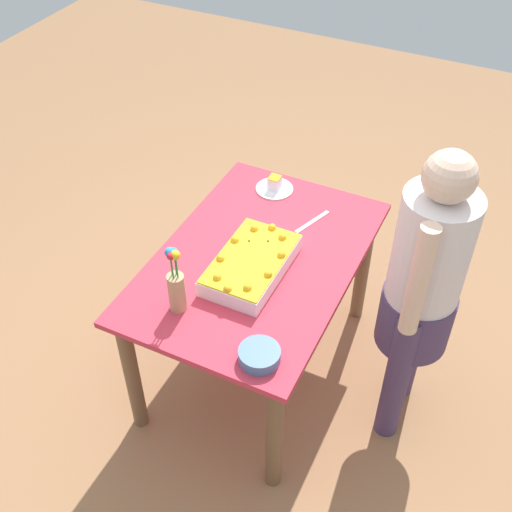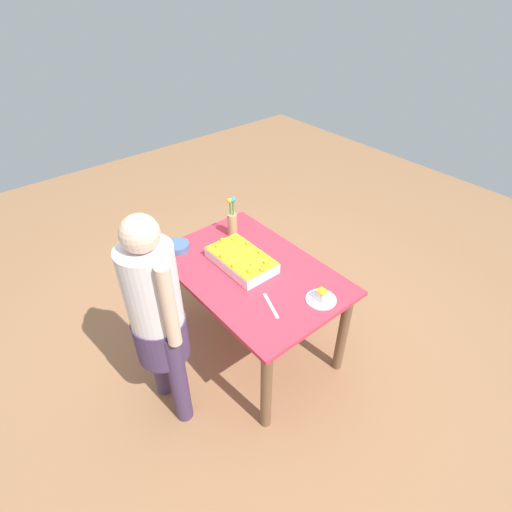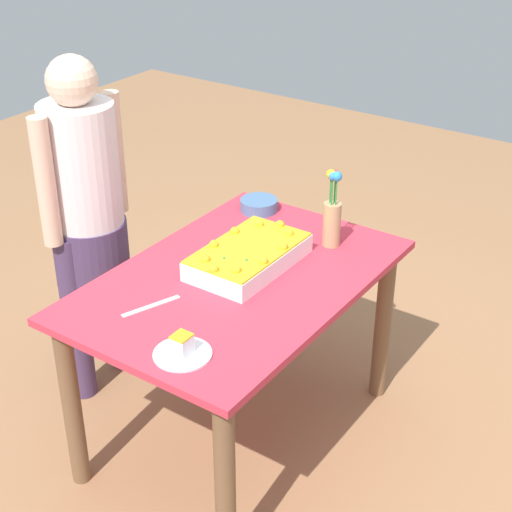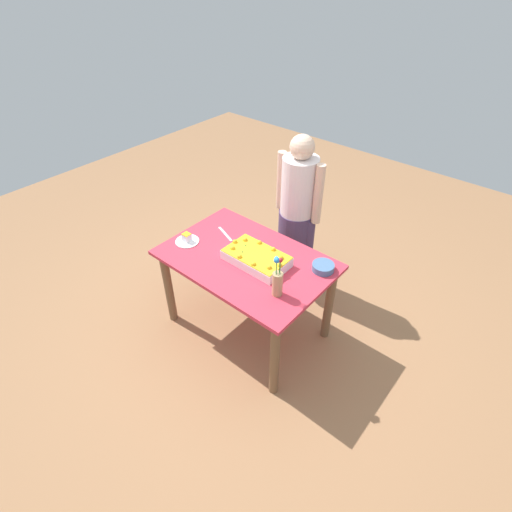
% 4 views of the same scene
% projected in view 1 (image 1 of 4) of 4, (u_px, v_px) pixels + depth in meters
% --- Properties ---
extents(ground_plane, '(8.00, 8.00, 0.00)m').
position_uv_depth(ground_plane, '(257.00, 363.00, 3.38)').
color(ground_plane, '#9C6D48').
extents(dining_table, '(1.28, 0.85, 0.76)m').
position_uv_depth(dining_table, '(257.00, 278.00, 2.96)').
color(dining_table, '#CC3245').
rests_on(dining_table, ground_plane).
extents(sheet_cake, '(0.48, 0.28, 0.10)m').
position_uv_depth(sheet_cake, '(251.00, 264.00, 2.78)').
color(sheet_cake, white).
rests_on(sheet_cake, dining_table).
extents(serving_plate_with_slice, '(0.19, 0.19, 0.08)m').
position_uv_depth(serving_plate_with_slice, '(275.00, 186.00, 3.24)').
color(serving_plate_with_slice, white).
rests_on(serving_plate_with_slice, dining_table).
extents(cake_knife, '(0.22, 0.10, 0.00)m').
position_uv_depth(cake_knife, '(312.00, 222.00, 3.06)').
color(cake_knife, silver).
rests_on(cake_knife, dining_table).
extents(flower_vase, '(0.07, 0.07, 0.32)m').
position_uv_depth(flower_vase, '(176.00, 286.00, 2.56)').
color(flower_vase, tan).
rests_on(flower_vase, dining_table).
extents(fruit_bowl, '(0.16, 0.16, 0.05)m').
position_uv_depth(fruit_bowl, '(259.00, 355.00, 2.43)').
color(fruit_bowl, '#4A6D98').
rests_on(fruit_bowl, dining_table).
extents(person_standing, '(0.45, 0.31, 1.49)m').
position_uv_depth(person_standing, '(423.00, 285.00, 2.61)').
color(person_standing, '#473457').
rests_on(person_standing, ground_plane).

